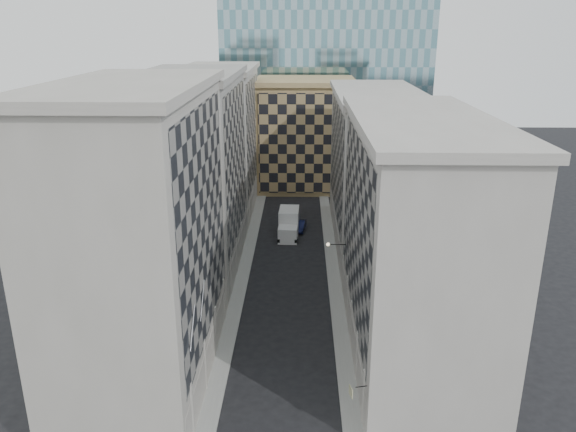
# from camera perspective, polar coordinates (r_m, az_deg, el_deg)

# --- Properties ---
(sidewalk_west) EXTENTS (1.50, 100.00, 0.15)m
(sidewalk_west) POSITION_cam_1_polar(r_m,az_deg,el_deg) (65.72, -4.57, -5.84)
(sidewalk_west) COLOR gray
(sidewalk_west) RESTS_ON ground
(sidewalk_east) EXTENTS (1.50, 100.00, 0.15)m
(sidewalk_east) POSITION_cam_1_polar(r_m,az_deg,el_deg) (65.49, 4.65, -5.93)
(sidewalk_east) COLOR gray
(sidewalk_east) RESTS_ON ground
(bldg_left_a) EXTENTS (10.80, 22.80, 23.70)m
(bldg_left_a) POSITION_cam_1_polar(r_m,az_deg,el_deg) (45.00, -14.56, -2.13)
(bldg_left_a) COLOR #A39E92
(bldg_left_a) RESTS_ON ground
(bldg_left_b) EXTENTS (10.80, 22.80, 22.70)m
(bldg_left_b) POSITION_cam_1_polar(r_m,az_deg,el_deg) (65.58, -9.48, 4.35)
(bldg_left_b) COLOR gray
(bldg_left_b) RESTS_ON ground
(bldg_left_c) EXTENTS (10.80, 22.80, 21.70)m
(bldg_left_c) POSITION_cam_1_polar(r_m,az_deg,el_deg) (86.86, -6.83, 7.69)
(bldg_left_c) COLOR #A39E92
(bldg_left_c) RESTS_ON ground
(bldg_right_a) EXTENTS (10.80, 26.80, 20.70)m
(bldg_right_a) POSITION_cam_1_polar(r_m,az_deg,el_deg) (48.50, 12.57, -2.33)
(bldg_right_a) COLOR #A7A199
(bldg_right_a) RESTS_ON ground
(bldg_right_b) EXTENTS (10.80, 28.80, 19.70)m
(bldg_right_b) POSITION_cam_1_polar(r_m,az_deg,el_deg) (74.11, 8.74, 4.89)
(bldg_right_b) COLOR #A7A199
(bldg_right_b) RESTS_ON ground
(tan_block) EXTENTS (16.80, 14.80, 18.80)m
(tan_block) POSITION_cam_1_polar(r_m,az_deg,el_deg) (98.91, 1.73, 8.36)
(tan_block) COLOR #A28D55
(tan_block) RESTS_ON ground
(church_tower) EXTENTS (7.20, 7.20, 51.50)m
(church_tower) POSITION_cam_1_polar(r_m,az_deg,el_deg) (111.36, 0.70, 18.61)
(church_tower) COLOR #2F2A24
(church_tower) RESTS_ON ground
(flagpoles_left) EXTENTS (0.10, 6.33, 2.33)m
(flagpoles_left) POSITION_cam_1_polar(r_m,az_deg,el_deg) (41.03, -9.17, -9.75)
(flagpoles_left) COLOR gray
(flagpoles_left) RESTS_ON ground
(bracket_lamp) EXTENTS (1.98, 0.36, 0.36)m
(bracket_lamp) POSITION_cam_1_polar(r_m,az_deg,el_deg) (57.52, 4.26, -2.89)
(bracket_lamp) COLOR black
(bracket_lamp) RESTS_ON ground
(box_truck) EXTENTS (2.84, 6.56, 3.56)m
(box_truck) POSITION_cam_1_polar(r_m,az_deg,el_deg) (76.65, 0.07, -0.90)
(box_truck) COLOR silver
(box_truck) RESTS_ON ground
(dark_car) EXTENTS (1.98, 4.30, 1.37)m
(dark_car) POSITION_cam_1_polar(r_m,az_deg,el_deg) (78.85, 1.19, -1.00)
(dark_car) COLOR #10153B
(dark_car) RESTS_ON ground
(shop_sign) EXTENTS (1.22, 0.71, 0.80)m
(shop_sign) POSITION_cam_1_polar(r_m,az_deg,el_deg) (40.24, 6.49, -17.26)
(shop_sign) COLOR black
(shop_sign) RESTS_ON ground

